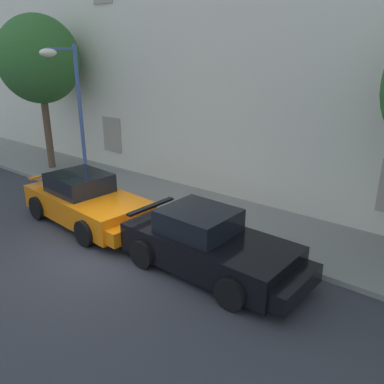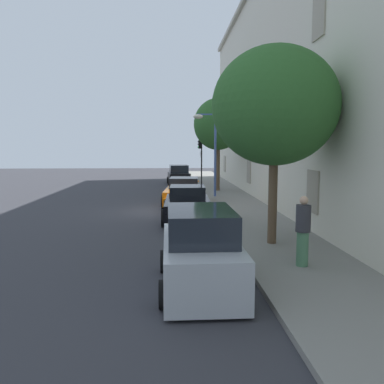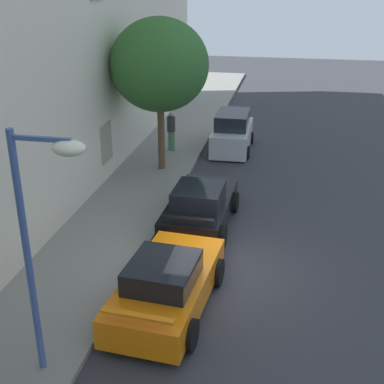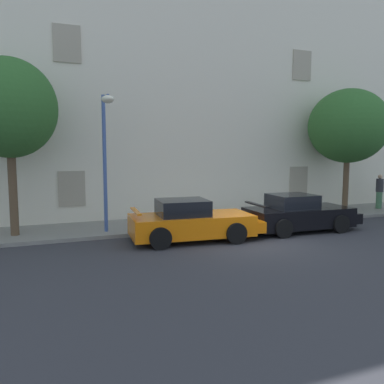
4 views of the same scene
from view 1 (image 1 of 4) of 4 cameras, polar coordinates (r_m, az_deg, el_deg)
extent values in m
plane|color=#333338|center=(10.76, -12.18, -8.49)|extent=(80.00, 80.00, 0.00)
cube|color=gray|center=(13.15, 0.37, -2.35)|extent=(60.00, 3.07, 0.14)
cube|color=beige|center=(15.04, 9.15, 24.60)|extent=(43.25, 3.65, 12.70)
cube|color=#9E937F|center=(17.64, -11.53, 8.16)|extent=(1.10, 0.06, 1.50)
cube|color=orange|center=(12.51, -14.99, -1.76)|extent=(4.46, 2.24, 0.73)
cube|color=black|center=(12.56, -16.05, 1.34)|extent=(1.84, 1.66, 0.55)
cube|color=orange|center=(11.08, -9.62, -4.69)|extent=(1.43, 1.85, 0.40)
cube|color=orange|center=(13.98, -19.61, 2.54)|extent=(0.29, 1.63, 0.06)
cylinder|color=black|center=(12.07, -7.65, -3.07)|extent=(0.76, 0.30, 0.74)
cylinder|color=black|center=(11.07, -15.30, -5.78)|extent=(0.76, 0.30, 0.74)
cylinder|color=black|center=(14.12, -14.61, -0.13)|extent=(0.76, 0.30, 0.74)
cylinder|color=black|center=(13.28, -21.51, -2.16)|extent=(0.76, 0.30, 0.74)
cube|color=black|center=(9.48, 2.42, -8.24)|extent=(4.25, 1.98, 0.75)
cube|color=black|center=(9.37, 0.95, -4.16)|extent=(1.72, 1.54, 0.54)
cube|color=black|center=(8.68, 12.33, -12.28)|extent=(1.30, 1.75, 0.41)
cube|color=black|center=(10.41, -5.97, -2.08)|extent=(0.20, 1.59, 0.06)
cylinder|color=black|center=(9.67, 12.07, -9.49)|extent=(0.71, 0.26, 0.71)
cylinder|color=black|center=(8.28, 5.67, -14.50)|extent=(0.71, 0.26, 0.71)
cylinder|color=black|center=(10.95, 0.01, -5.40)|extent=(0.71, 0.26, 0.71)
cylinder|color=black|center=(9.75, -7.16, -8.92)|extent=(0.71, 0.26, 0.71)
cylinder|color=brown|center=(18.34, -20.25, 8.46)|extent=(0.30, 0.30, 3.34)
ellipsoid|color=#2D6028|center=(18.06, -21.37, 17.51)|extent=(3.33, 3.33, 3.53)
cylinder|color=#3F5999|center=(15.25, -15.84, 10.27)|extent=(0.14, 0.14, 5.12)
cube|color=#3F5999|center=(14.76, -18.56, 19.17)|extent=(0.08, 1.10, 0.08)
ellipsoid|color=#EAE5C6|center=(14.49, -20.22, 18.48)|extent=(0.44, 0.60, 0.28)
camera|label=2|loc=(13.45, 97.99, -11.12)|focal=37.00mm
camera|label=3|loc=(20.55, -43.32, 22.34)|focal=48.28mm
camera|label=4|loc=(15.86, -73.16, -0.67)|focal=36.63mm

